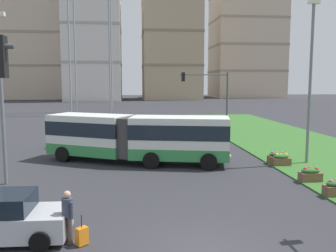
{
  "coord_description": "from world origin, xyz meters",
  "views": [
    {
      "loc": [
        -2.29,
        -10.42,
        5.18
      ],
      "look_at": [
        0.34,
        13.91,
        2.2
      ],
      "focal_mm": 39.34,
      "sensor_mm": 36.0,
      "label": 1
    }
  ],
  "objects_px": {
    "articulated_bus": "(136,137)",
    "rolling_suitcase": "(82,236)",
    "car_black_sedan": "(82,137)",
    "flower_planter_2": "(310,174)",
    "pedestrian_crossing": "(68,213)",
    "apartment_tower_westcentre": "(93,11)",
    "apartment_tower_centre": "(171,35)",
    "traffic_light_far_right": "(211,93)",
    "apartment_tower_west": "(34,21)",
    "flower_planter_3": "(281,159)",
    "apartment_tower_eastcentre": "(247,35)",
    "flower_planter_4": "(277,157)",
    "streetlight_left": "(1,91)",
    "streetlight_median": "(310,77)"
  },
  "relations": [
    {
      "from": "articulated_bus",
      "to": "rolling_suitcase",
      "type": "relative_size",
      "value": 12.21
    },
    {
      "from": "car_black_sedan",
      "to": "flower_planter_2",
      "type": "xyz_separation_m",
      "value": [
        13.02,
        -12.09,
        -0.33
      ]
    },
    {
      "from": "pedestrian_crossing",
      "to": "apartment_tower_westcentre",
      "type": "bearing_deg",
      "value": 94.43
    },
    {
      "from": "flower_planter_2",
      "to": "apartment_tower_centre",
      "type": "distance_m",
      "value": 92.01
    },
    {
      "from": "traffic_light_far_right",
      "to": "apartment_tower_west",
      "type": "relative_size",
      "value": 0.13
    },
    {
      "from": "articulated_bus",
      "to": "rolling_suitcase",
      "type": "distance_m",
      "value": 12.14
    },
    {
      "from": "articulated_bus",
      "to": "apartment_tower_westcentre",
      "type": "xyz_separation_m",
      "value": [
        -9.68,
        81.59,
        22.47
      ]
    },
    {
      "from": "flower_planter_3",
      "to": "apartment_tower_eastcentre",
      "type": "relative_size",
      "value": 0.03
    },
    {
      "from": "pedestrian_crossing",
      "to": "traffic_light_far_right",
      "type": "bearing_deg",
      "value": 65.77
    },
    {
      "from": "flower_planter_4",
      "to": "streetlight_left",
      "type": "height_order",
      "value": "streetlight_left"
    },
    {
      "from": "streetlight_median",
      "to": "apartment_tower_eastcentre",
      "type": "height_order",
      "value": "apartment_tower_eastcentre"
    },
    {
      "from": "car_black_sedan",
      "to": "flower_planter_2",
      "type": "distance_m",
      "value": 17.77
    },
    {
      "from": "pedestrian_crossing",
      "to": "streetlight_median",
      "type": "height_order",
      "value": "streetlight_median"
    },
    {
      "from": "articulated_bus",
      "to": "pedestrian_crossing",
      "type": "height_order",
      "value": "articulated_bus"
    },
    {
      "from": "articulated_bus",
      "to": "traffic_light_far_right",
      "type": "distance_m",
      "value": 11.75
    },
    {
      "from": "streetlight_left",
      "to": "apartment_tower_westcentre",
      "type": "relative_size",
      "value": 0.18
    },
    {
      "from": "flower_planter_2",
      "to": "traffic_light_far_right",
      "type": "xyz_separation_m",
      "value": [
        -1.85,
        14.85,
        3.71
      ]
    },
    {
      "from": "flower_planter_4",
      "to": "apartment_tower_eastcentre",
      "type": "xyz_separation_m",
      "value": [
        29.44,
        97.23,
        19.81
      ]
    },
    {
      "from": "flower_planter_4",
      "to": "traffic_light_far_right",
      "type": "height_order",
      "value": "traffic_light_far_right"
    },
    {
      "from": "streetlight_median",
      "to": "apartment_tower_westcentre",
      "type": "relative_size",
      "value": 0.21
    },
    {
      "from": "streetlight_median",
      "to": "car_black_sedan",
      "type": "bearing_deg",
      "value": 152.03
    },
    {
      "from": "articulated_bus",
      "to": "pedestrian_crossing",
      "type": "relative_size",
      "value": 6.8
    },
    {
      "from": "car_black_sedan",
      "to": "flower_planter_3",
      "type": "bearing_deg",
      "value": -32.91
    },
    {
      "from": "flower_planter_2",
      "to": "apartment_tower_west",
      "type": "relative_size",
      "value": 0.02
    },
    {
      "from": "streetlight_median",
      "to": "apartment_tower_westcentre",
      "type": "xyz_separation_m",
      "value": [
        -20.36,
        83.12,
        18.68
      ]
    },
    {
      "from": "streetlight_median",
      "to": "apartment_tower_centre",
      "type": "bearing_deg",
      "value": 89.09
    },
    {
      "from": "flower_planter_4",
      "to": "apartment_tower_centre",
      "type": "xyz_separation_m",
      "value": [
        3.27,
        85.86,
        18.02
      ]
    },
    {
      "from": "car_black_sedan",
      "to": "apartment_tower_eastcentre",
      "type": "relative_size",
      "value": 0.11
    },
    {
      "from": "pedestrian_crossing",
      "to": "car_black_sedan",
      "type": "bearing_deg",
      "value": 95.63
    },
    {
      "from": "car_black_sedan",
      "to": "streetlight_left",
      "type": "bearing_deg",
      "value": -102.92
    },
    {
      "from": "articulated_bus",
      "to": "streetlight_left",
      "type": "xyz_separation_m",
      "value": [
        -6.7,
        -4.34,
        3.03
      ]
    },
    {
      "from": "streetlight_median",
      "to": "apartment_tower_centre",
      "type": "xyz_separation_m",
      "value": [
        1.37,
        86.0,
        12.99
      ]
    },
    {
      "from": "car_black_sedan",
      "to": "apartment_tower_eastcentre",
      "type": "height_order",
      "value": "apartment_tower_eastcentre"
    },
    {
      "from": "car_black_sedan",
      "to": "flower_planter_3",
      "type": "height_order",
      "value": "car_black_sedan"
    },
    {
      "from": "car_black_sedan",
      "to": "apartment_tower_eastcentre",
      "type": "xyz_separation_m",
      "value": [
        42.46,
        89.45,
        19.49
      ]
    },
    {
      "from": "pedestrian_crossing",
      "to": "flower_planter_2",
      "type": "relative_size",
      "value": 1.58
    },
    {
      "from": "pedestrian_crossing",
      "to": "flower_planter_3",
      "type": "relative_size",
      "value": 1.58
    },
    {
      "from": "flower_planter_3",
      "to": "apartment_tower_westcentre",
      "type": "bearing_deg",
      "value": 102.45
    },
    {
      "from": "flower_planter_2",
      "to": "traffic_light_far_right",
      "type": "distance_m",
      "value": 15.42
    },
    {
      "from": "flower_planter_2",
      "to": "streetlight_left",
      "type": "xyz_separation_m",
      "value": [
        -15.48,
        1.36,
        4.26
      ]
    },
    {
      "from": "pedestrian_crossing",
      "to": "apartment_tower_eastcentre",
      "type": "xyz_separation_m",
      "value": [
        40.67,
        107.54,
        19.24
      ]
    },
    {
      "from": "flower_planter_3",
      "to": "car_black_sedan",
      "type": "bearing_deg",
      "value": 147.09
    },
    {
      "from": "car_black_sedan",
      "to": "apartment_tower_west",
      "type": "distance_m",
      "value": 92.92
    },
    {
      "from": "flower_planter_3",
      "to": "streetlight_left",
      "type": "height_order",
      "value": "streetlight_left"
    },
    {
      "from": "apartment_tower_centre",
      "to": "flower_planter_3",
      "type": "bearing_deg",
      "value": -92.16
    },
    {
      "from": "flower_planter_4",
      "to": "apartment_tower_west",
      "type": "bearing_deg",
      "value": 111.33
    },
    {
      "from": "rolling_suitcase",
      "to": "flower_planter_3",
      "type": "height_order",
      "value": "rolling_suitcase"
    },
    {
      "from": "pedestrian_crossing",
      "to": "flower_planter_4",
      "type": "height_order",
      "value": "pedestrian_crossing"
    },
    {
      "from": "flower_planter_2",
      "to": "streetlight_left",
      "type": "bearing_deg",
      "value": 174.98
    },
    {
      "from": "flower_planter_2",
      "to": "flower_planter_4",
      "type": "bearing_deg",
      "value": 90.0
    }
  ]
}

